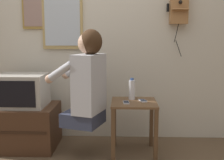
% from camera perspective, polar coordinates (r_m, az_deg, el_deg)
% --- Properties ---
extents(wall_back, '(6.80, 0.05, 2.55)m').
position_cam_1_polar(wall_back, '(3.41, -3.22, 9.38)').
color(wall_back, beige).
rests_on(wall_back, ground_plane).
extents(side_table, '(0.47, 0.48, 0.57)m').
position_cam_1_polar(side_table, '(2.98, 4.44, -6.81)').
color(side_table, brown).
rests_on(side_table, ground_plane).
extents(person, '(0.60, 0.53, 0.97)m').
position_cam_1_polar(person, '(2.83, -5.09, -0.08)').
color(person, '#2D3347').
rests_on(person, ground_plane).
extents(tv_stand, '(0.71, 0.57, 0.48)m').
position_cam_1_polar(tv_stand, '(3.35, -17.27, -8.99)').
color(tv_stand, '#422819').
rests_on(tv_stand, ground_plane).
extents(television, '(0.52, 0.44, 0.35)m').
position_cam_1_polar(television, '(3.25, -17.82, -1.99)').
color(television, '#ADA89E').
rests_on(television, tv_stand).
extents(wall_phone_antique, '(0.24, 0.18, 0.83)m').
position_cam_1_polar(wall_phone_antique, '(3.40, 13.44, 14.53)').
color(wall_phone_antique, '#9E6B3D').
extents(framed_picture, '(0.30, 0.03, 0.43)m').
position_cam_1_polar(framed_picture, '(3.53, -15.37, 13.49)').
color(framed_picture, olive).
extents(wall_mirror, '(0.48, 0.03, 0.80)m').
position_cam_1_polar(wall_mirror, '(3.44, -10.06, 12.89)').
color(wall_mirror, tan).
extents(cell_phone_held, '(0.07, 0.13, 0.01)m').
position_cam_1_polar(cell_phone_held, '(2.88, 2.88, -4.55)').
color(cell_phone_held, silver).
rests_on(cell_phone_held, side_table).
extents(cell_phone_spare, '(0.09, 0.14, 0.01)m').
position_cam_1_polar(cell_phone_spare, '(2.97, 6.27, -4.18)').
color(cell_phone_spare, silver).
rests_on(cell_phone_spare, side_table).
extents(water_bottle, '(0.07, 0.07, 0.23)m').
position_cam_1_polar(water_bottle, '(3.03, 4.06, -1.92)').
color(water_bottle, silver).
rests_on(water_bottle, side_table).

